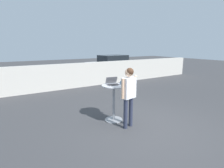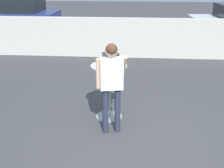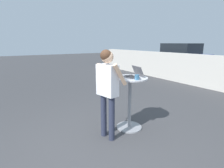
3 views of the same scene
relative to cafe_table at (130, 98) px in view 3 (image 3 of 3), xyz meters
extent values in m
plane|color=#3D3D3F|center=(0.47, -0.87, -0.66)|extent=(50.00, 50.00, 0.00)
cylinder|color=gray|center=(0.00, 0.00, -0.64)|extent=(0.53, 0.53, 0.03)
cylinder|color=gray|center=(0.00, 0.00, -0.11)|extent=(0.07, 0.07, 1.04)
cylinder|color=#B7B7BC|center=(0.00, 0.00, 0.42)|extent=(0.70, 0.70, 0.02)
cube|color=#515156|center=(0.00, 0.02, 0.44)|extent=(0.38, 0.28, 0.02)
cube|color=black|center=(0.00, 0.02, 0.45)|extent=(0.33, 0.23, 0.00)
cube|color=#515156|center=(0.03, 0.17, 0.55)|extent=(0.36, 0.16, 0.20)
cube|color=white|center=(0.02, 0.17, 0.55)|extent=(0.33, 0.14, 0.18)
cylinder|color=#336084|center=(0.25, -0.04, 0.48)|extent=(0.09, 0.09, 0.10)
torus|color=#336084|center=(0.30, -0.04, 0.48)|extent=(0.04, 0.01, 0.04)
cylinder|color=#282D42|center=(-0.01, -0.61, -0.24)|extent=(0.11, 0.11, 0.84)
cylinder|color=#282D42|center=(0.20, -0.57, -0.24)|extent=(0.11, 0.11, 0.84)
cube|color=silver|center=(0.10, -0.59, 0.46)|extent=(0.43, 0.27, 0.55)
sphere|color=#DBAD89|center=(0.10, -0.59, 0.87)|extent=(0.22, 0.22, 0.22)
sphere|color=#472D1E|center=(0.10, -0.61, 0.89)|extent=(0.20, 0.20, 0.20)
cylinder|color=#DBAD89|center=(-0.13, -0.64, 0.47)|extent=(0.07, 0.07, 0.53)
cylinder|color=#DBAD89|center=(0.31, -0.46, 0.58)|extent=(0.13, 0.32, 0.41)
cube|color=navy|center=(-4.93, 7.89, 0.03)|extent=(3.85, 1.90, 0.76)
cube|color=black|center=(-4.74, 7.89, 0.73)|extent=(2.13, 1.65, 0.65)
cylinder|color=black|center=(-6.13, 7.04, -0.32)|extent=(0.68, 0.23, 0.68)
cylinder|color=black|center=(-6.10, 8.78, -0.32)|extent=(0.68, 0.23, 0.68)
cylinder|color=black|center=(-3.76, 7.00, -0.32)|extent=(0.68, 0.23, 0.68)
cylinder|color=black|center=(-3.73, 8.74, -0.32)|extent=(0.68, 0.23, 0.68)
camera|label=1|loc=(-2.63, -4.17, 1.55)|focal=28.00mm
camera|label=2|loc=(0.52, -5.65, 2.14)|focal=50.00mm
camera|label=3|loc=(2.69, -2.12, 1.11)|focal=28.00mm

